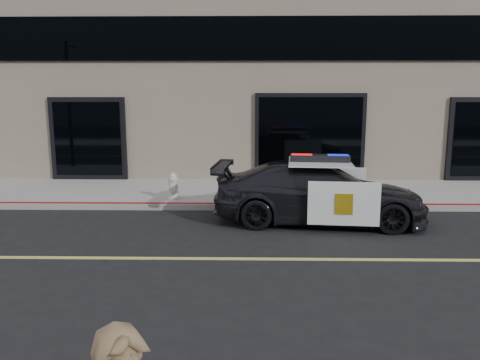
{
  "coord_description": "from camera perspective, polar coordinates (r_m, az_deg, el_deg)",
  "views": [
    {
      "loc": [
        -2.93,
        -7.76,
        2.82
      ],
      "look_at": [
        -3.11,
        2.2,
        1.0
      ],
      "focal_mm": 35.0,
      "sensor_mm": 36.0,
      "label": 1
    }
  ],
  "objects": [
    {
      "name": "ground",
      "position": [
        8.76,
        20.79,
        -9.12
      ],
      "size": [
        120.0,
        120.0,
        0.0
      ],
      "primitive_type": "plane",
      "color": "black",
      "rests_on": "ground"
    },
    {
      "name": "building_n",
      "position": [
        18.76,
        10.64,
        19.94
      ],
      "size": [
        60.0,
        7.0,
        12.0
      ],
      "primitive_type": "cube",
      "color": "#756856",
      "rests_on": "ground"
    },
    {
      "name": "sidewalk_n",
      "position": [
        13.61,
        13.44,
        -1.57
      ],
      "size": [
        60.0,
        3.5,
        0.15
      ],
      "primitive_type": "cube",
      "color": "gray",
      "rests_on": "ground"
    },
    {
      "name": "fire_hydrant",
      "position": [
        12.15,
        -8.13,
        -0.85
      ],
      "size": [
        0.32,
        0.44,
        0.71
      ],
      "color": "beige",
      "rests_on": "sidewalk_n"
    },
    {
      "name": "police_car",
      "position": [
        10.56,
        9.59,
        -1.46
      ],
      "size": [
        2.77,
        5.01,
        1.53
      ],
      "color": "black",
      "rests_on": "ground"
    }
  ]
}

